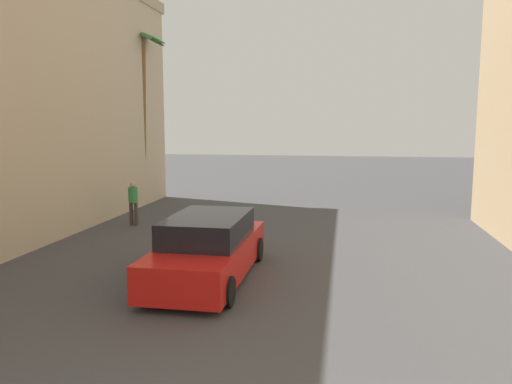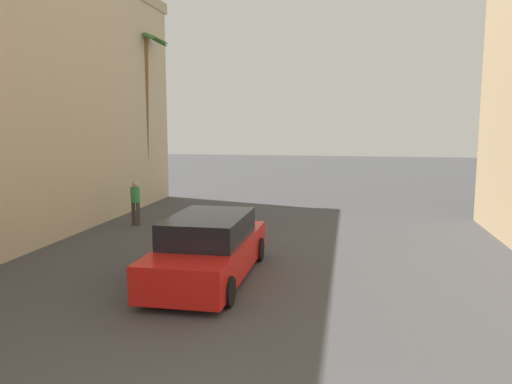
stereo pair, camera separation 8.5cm
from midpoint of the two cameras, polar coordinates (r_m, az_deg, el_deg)
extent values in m
plane|color=#424244|center=(14.01, 2.91, -7.69)|extent=(90.20, 90.20, 0.00)
cylinder|color=black|center=(14.20, -6.71, -6.18)|extent=(0.22, 0.64, 0.64)
cylinder|color=black|center=(13.78, 0.47, -6.56)|extent=(0.22, 0.64, 0.64)
cylinder|color=black|center=(11.02, -12.31, -10.47)|extent=(0.22, 0.64, 0.64)
cylinder|color=black|center=(10.47, -3.06, -11.28)|extent=(0.22, 0.64, 0.64)
cube|color=red|center=(12.25, -5.19, -7.27)|extent=(1.90, 5.05, 0.80)
cube|color=black|center=(12.09, -5.23, -4.07)|extent=(1.75, 2.78, 0.60)
cylinder|color=brown|center=(23.60, -12.48, 7.92)|extent=(0.50, 0.41, 7.72)
ellipsoid|color=#31782D|center=(23.79, -11.29, 16.88)|extent=(1.19, 0.42, 0.64)
ellipsoid|color=#23612D|center=(24.24, -11.33, 16.72)|extent=(1.09, 1.09, 0.62)
ellipsoid|color=#28732D|center=(24.60, -12.50, 16.50)|extent=(0.62, 1.21, 0.69)
ellipsoid|color=#28702D|center=(24.43, -13.83, 16.60)|extent=(1.24, 0.77, 0.59)
ellipsoid|color=#2E6C2D|center=(23.91, -14.29, 16.86)|extent=(1.22, 0.95, 0.49)
ellipsoid|color=#28732D|center=(23.52, -13.72, 17.04)|extent=(0.65, 1.27, 0.49)
ellipsoid|color=#2E672D|center=(23.43, -12.17, 17.08)|extent=(1.11, 1.11, 0.54)
cylinder|color=#3F3833|center=(18.99, -13.19, -2.44)|extent=(0.14, 0.14, 0.85)
cylinder|color=#3F3833|center=(19.08, -13.71, -2.40)|extent=(0.14, 0.14, 0.85)
cylinder|color=#338C4C|center=(18.92, -13.52, -0.30)|extent=(0.37, 0.37, 0.57)
sphere|color=tan|center=(18.87, -13.56, 0.88)|extent=(0.22, 0.22, 0.22)
camera|label=1|loc=(0.04, -89.76, 0.03)|focal=35.00mm
camera|label=2|loc=(0.04, 90.24, -0.03)|focal=35.00mm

